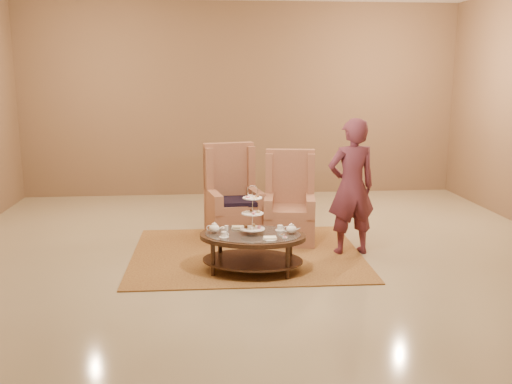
{
  "coord_description": "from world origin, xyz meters",
  "views": [
    {
      "loc": [
        -0.71,
        -6.56,
        2.21
      ],
      "look_at": [
        -0.09,
        0.2,
        0.81
      ],
      "focal_mm": 40.0,
      "sensor_mm": 36.0,
      "label": 1
    }
  ],
  "objects": [
    {
      "name": "ground",
      "position": [
        0.0,
        0.0,
        0.0
      ],
      "size": [
        8.0,
        8.0,
        0.0
      ],
      "primitive_type": "plane",
      "color": "tan",
      "rests_on": "ground"
    },
    {
      "name": "wall_back",
      "position": [
        0.0,
        4.0,
        1.75
      ],
      "size": [
        8.0,
        0.04,
        3.5
      ],
      "primitive_type": "cube",
      "color": "#816246",
      "rests_on": "ground"
    },
    {
      "name": "person",
      "position": [
        1.1,
        0.19,
        0.85
      ],
      "size": [
        0.68,
        0.5,
        1.7
      ],
      "rotation": [
        0.0,
        0.0,
        3.3
      ],
      "color": "#5A2634",
      "rests_on": "ground"
    },
    {
      "name": "armchair_left",
      "position": [
        -0.33,
        1.08,
        0.43
      ],
      "size": [
        0.82,
        0.84,
        1.29
      ],
      "rotation": [
        0.0,
        0.0,
        0.2
      ],
      "color": "#A56A4D",
      "rests_on": "ground"
    },
    {
      "name": "rug",
      "position": [
        -0.2,
        0.26,
        0.01
      ],
      "size": [
        2.87,
        2.4,
        0.02
      ],
      "rotation": [
        0.0,
        0.0,
        -0.01
      ],
      "color": "#A57A3A",
      "rests_on": "ground"
    },
    {
      "name": "armchair_right",
      "position": [
        0.42,
        0.81,
        0.41
      ],
      "size": [
        0.76,
        0.78,
        1.22
      ],
      "rotation": [
        0.0,
        0.0,
        -0.16
      ],
      "color": "#A56A4D",
      "rests_on": "ground"
    },
    {
      "name": "tea_table",
      "position": [
        -0.18,
        -0.39,
        0.37
      ],
      "size": [
        1.35,
        1.07,
        1.01
      ],
      "rotation": [
        0.0,
        0.0,
        -0.21
      ],
      "color": "black",
      "rests_on": "ground"
    },
    {
      "name": "ceiling",
      "position": [
        0.0,
        0.0,
        0.0
      ],
      "size": [
        8.0,
        8.0,
        0.02
      ],
      "primitive_type": "cube",
      "color": "silver",
      "rests_on": "ground"
    }
  ]
}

